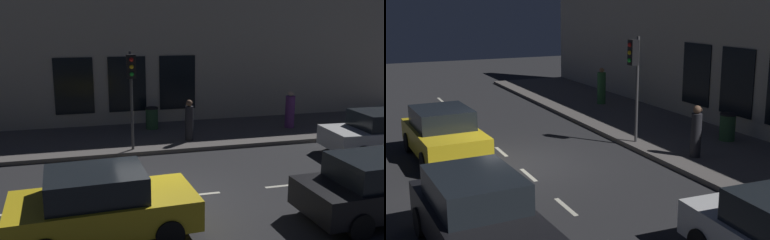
% 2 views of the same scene
% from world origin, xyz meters
% --- Properties ---
extents(ground_plane, '(60.00, 60.00, 0.00)m').
position_xyz_m(ground_plane, '(0.00, 0.00, 0.00)').
color(ground_plane, '#28282B').
extents(sidewalk, '(4.50, 32.00, 0.15)m').
position_xyz_m(sidewalk, '(6.25, 0.00, 0.07)').
color(sidewalk, '#5B5654').
rests_on(sidewalk, ground).
extents(building_facade, '(0.65, 32.00, 6.86)m').
position_xyz_m(building_facade, '(8.80, 0.00, 3.43)').
color(building_facade, beige).
rests_on(building_facade, ground).
extents(lane_centre_line, '(0.12, 27.20, 0.01)m').
position_xyz_m(lane_centre_line, '(0.00, -1.00, 0.00)').
color(lane_centre_line, beige).
rests_on(lane_centre_line, ground).
extents(traffic_light, '(0.45, 0.32, 3.58)m').
position_xyz_m(traffic_light, '(4.26, 0.31, 2.82)').
color(traffic_light, '#424244').
rests_on(traffic_light, sidewalk).
extents(parked_car_0, '(2.06, 4.30, 1.58)m').
position_xyz_m(parked_car_0, '(-2.48, -4.95, 0.79)').
color(parked_car_0, black).
rests_on(parked_car_0, ground).
extents(parked_car_2, '(2.13, 4.16, 1.58)m').
position_xyz_m(parked_car_2, '(-1.81, 1.76, 0.79)').
color(parked_car_2, gold).
rests_on(parked_car_2, ground).
extents(pedestrian_1, '(0.45, 0.45, 1.62)m').
position_xyz_m(pedestrian_1, '(5.10, -2.02, 0.92)').
color(pedestrian_1, '#232328').
rests_on(pedestrian_1, sidewalk).
extents(pedestrian_2, '(0.43, 0.43, 1.71)m').
position_xyz_m(pedestrian_2, '(6.56, 6.86, 0.93)').
color(pedestrian_2, '#336B38').
rests_on(pedestrian_2, sidewalk).
extents(trash_bin, '(0.56, 0.56, 0.95)m').
position_xyz_m(trash_bin, '(7.35, -0.90, 0.63)').
color(trash_bin, '#2D5633').
rests_on(trash_bin, sidewalk).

